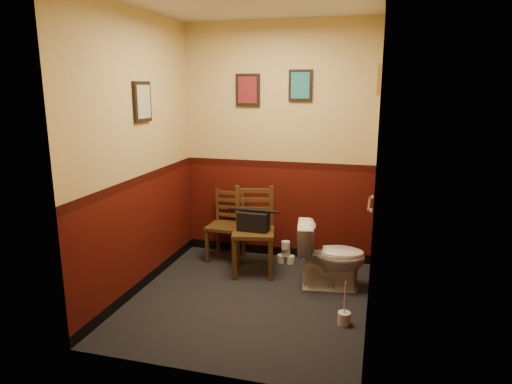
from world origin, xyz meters
TOP-DOWN VIEW (x-y plane):
  - floor at (0.00, 0.00)m, footprint 2.20×2.40m
  - wall_back at (0.00, 1.20)m, footprint 2.20×0.00m
  - wall_front at (0.00, -1.20)m, footprint 2.20×0.00m
  - wall_left at (-1.10, 0.00)m, footprint 0.00×2.40m
  - wall_right at (1.10, 0.00)m, footprint 0.00×2.40m
  - grab_bar at (1.07, 0.25)m, footprint 0.05×0.56m
  - framed_print_back_a at (-0.35, 1.18)m, footprint 0.28×0.04m
  - framed_print_back_b at (0.25, 1.18)m, footprint 0.26×0.04m
  - framed_print_left at (-1.08, 0.10)m, footprint 0.04×0.30m
  - framed_print_right at (1.08, 0.60)m, footprint 0.04×0.34m
  - toilet at (0.72, 0.46)m, footprint 0.73×0.47m
  - toilet_brush at (0.92, -0.24)m, footprint 0.11×0.11m
  - chair_left at (-0.55, 0.95)m, footprint 0.40×0.40m
  - chair_right at (-0.13, 0.65)m, footprint 0.52×0.52m
  - handbag at (-0.13, 0.61)m, footprint 0.33×0.18m
  - tp_stack at (0.16, 0.98)m, footprint 0.21×0.13m

SIDE VIEW (x-z plane):
  - floor at x=0.00m, z-range 0.00..0.00m
  - toilet_brush at x=0.92m, z-range -0.13..0.26m
  - tp_stack at x=0.16m, z-range -0.02..0.25m
  - toilet at x=0.72m, z-range 0.00..0.67m
  - chair_left at x=-0.55m, z-range 0.00..0.81m
  - chair_right at x=-0.13m, z-range 0.00..0.93m
  - handbag at x=-0.13m, z-range 0.47..0.71m
  - grab_bar at x=1.07m, z-range 0.92..0.98m
  - wall_back at x=0.00m, z-range 0.00..2.70m
  - wall_front at x=0.00m, z-range 0.00..2.70m
  - wall_left at x=-1.10m, z-range 0.00..2.70m
  - wall_right at x=1.10m, z-range 0.00..2.70m
  - framed_print_left at x=-1.08m, z-range 1.66..2.04m
  - framed_print_back_a at x=-0.35m, z-range 1.77..2.13m
  - framed_print_back_b at x=0.25m, z-range 1.83..2.17m
  - framed_print_right at x=1.08m, z-range 1.91..2.19m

